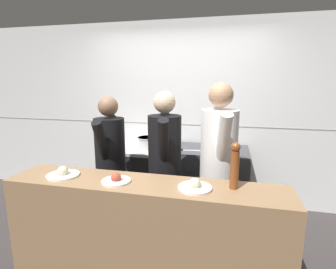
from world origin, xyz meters
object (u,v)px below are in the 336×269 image
plated_dish_main (63,174)px  plated_dish_dessert (195,186)px  chef_head_cook (111,161)px  stock_pot (148,142)px  chef_sous (165,163)px  chef_line (218,163)px  pepper_mill (235,165)px  plated_dish_appetiser (116,180)px  oven_range (142,177)px  chefs_knife (187,150)px

plated_dish_main → plated_dish_dessert: 1.16m
plated_dish_dessert → chef_head_cook: 1.22m
stock_pot → chef_sous: 0.91m
plated_dish_dessert → chef_line: bearing=76.7°
plated_dish_dessert → pepper_mill: (0.29, 0.08, 0.17)m
plated_dish_appetiser → chef_line: 1.03m
oven_range → plated_dish_dessert: 1.80m
chef_head_cook → plated_dish_dessert: bearing=-36.0°
oven_range → chefs_knife: size_ratio=2.28×
chefs_knife → chef_head_cook: chef_head_cook is taller
stock_pot → chefs_knife: 0.57m
plated_dish_appetiser → chef_sous: bearing=68.6°
pepper_mill → chef_sous: bearing=141.5°
oven_range → pepper_mill: bearing=-48.0°
pepper_mill → chef_line: (-0.14, 0.55, -0.17)m
plated_dish_main → pepper_mill: 1.47m
oven_range → plated_dish_dessert: size_ratio=3.27×
oven_range → plated_dish_appetiser: size_ratio=3.61×
plated_dish_appetiser → pepper_mill: 0.96m
chefs_knife → chef_line: bearing=-57.6°
chefs_knife → plated_dish_main: plated_dish_main is taller
plated_dish_main → plated_dish_appetiser: plated_dish_main is taller
plated_dish_main → chef_sous: size_ratio=0.17×
chef_sous → chef_line: size_ratio=0.95×
chef_sous → plated_dish_appetiser: bearing=-123.4°
plated_dish_main → plated_dish_appetiser: (0.51, -0.02, -0.00)m
oven_range → chef_head_cook: (-0.09, -0.79, 0.46)m
chef_line → pepper_mill: bearing=-86.8°
stock_pot → pepper_mill: pepper_mill is taller
chefs_knife → pepper_mill: 1.37m
chefs_knife → chef_sous: chef_sous is taller
stock_pot → chef_line: (0.99, -0.80, 0.03)m
stock_pot → chef_head_cook: (-0.19, -0.78, -0.05)m
plated_dish_main → chef_head_cook: chef_head_cook is taller
plated_dish_dessert → chef_sous: size_ratio=0.16×
chefs_knife → plated_dish_dessert: size_ratio=1.44×
pepper_mill → stock_pot: bearing=129.9°
chefs_knife → plated_dish_main: 1.57m
plated_dish_appetiser → plated_dish_dessert: plated_dish_dessert is taller
oven_range → chefs_knife: 0.82m
chef_sous → pepper_mill: bearing=-50.5°
stock_pot → plated_dish_appetiser: 1.46m
plated_dish_appetiser → stock_pot: bearing=97.3°
oven_range → chef_sous: (0.53, -0.81, 0.50)m
chefs_knife → plated_dish_dessert: (0.28, -1.30, 0.07)m
plated_dish_dessert → chef_line: (0.15, 0.63, 0.00)m
stock_pot → chef_sous: (0.44, -0.80, -0.02)m
chefs_knife → plated_dish_dessert: bearing=-77.9°
plated_dish_dessert → chef_head_cook: chef_head_cook is taller
plated_dish_dessert → chef_sous: chef_sous is taller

